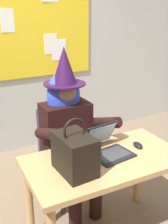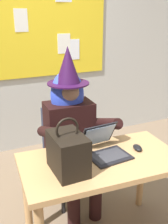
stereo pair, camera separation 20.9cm
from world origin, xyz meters
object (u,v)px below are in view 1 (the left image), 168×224
object	(u,v)px
person_costumed	(68,124)
handbag	(75,153)
chair_at_desk	(63,148)
laptop	(107,147)
desk_main	(105,172)
computer_mouse	(138,145)

from	to	relation	value
person_costumed	handbag	xyz separation A→B (m)	(-0.27, -0.59, 0.07)
chair_at_desk	handbag	xyz separation A→B (m)	(-0.26, -0.71, 0.36)
laptop	handbag	distance (m)	0.36
desk_main	person_costumed	distance (m)	0.58
desk_main	handbag	world-z (taller)	handbag
handbag	computer_mouse	bearing A→B (deg)	4.56
computer_mouse	handbag	size ratio (longest dim) A/B	0.28
desk_main	laptop	bearing A→B (deg)	46.32
desk_main	person_costumed	world-z (taller)	person_costumed
chair_at_desk	computer_mouse	xyz separation A→B (m)	(0.32, -0.66, 0.24)
person_costumed	computer_mouse	xyz separation A→B (m)	(0.32, -0.54, -0.05)
person_costumed	handbag	world-z (taller)	person_costumed
desk_main	handbag	size ratio (longest dim) A/B	3.17
computer_mouse	handbag	world-z (taller)	handbag
chair_at_desk	laptop	world-z (taller)	laptop
chair_at_desk	computer_mouse	world-z (taller)	chair_at_desk
desk_main	chair_at_desk	bearing A→B (deg)	90.74
desk_main	handbag	distance (m)	0.37
desk_main	chair_at_desk	size ratio (longest dim) A/B	1.33
desk_main	person_costumed	bearing A→B (deg)	90.49
desk_main	chair_at_desk	world-z (taller)	chair_at_desk
desk_main	handbag	bearing A→B (deg)	-172.12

